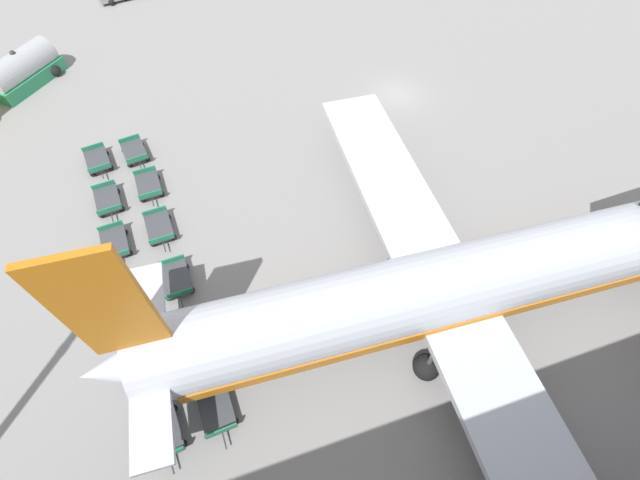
# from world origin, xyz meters

# --- Properties ---
(ground_plane) EXTENTS (500.00, 500.00, 0.00)m
(ground_plane) POSITION_xyz_m (0.00, 0.00, 0.00)
(ground_plane) COLOR gray
(airplane) EXTENTS (32.31, 36.13, 11.04)m
(airplane) POSITION_xyz_m (18.55, -5.28, 2.87)
(airplane) COLOR silver
(airplane) RESTS_ON ground_plane
(fuel_tanker_primary) EXTENTS (8.72, 8.19, 2.89)m
(fuel_tanker_primary) POSITION_xyz_m (-9.79, -29.09, 1.26)
(fuel_tanker_primary) COLOR yellow
(fuel_tanker_primary) RESTS_ON ground_plane
(baggage_dolly_row_near_col_a) EXTENTS (3.19, 1.87, 0.92)m
(baggage_dolly_row_near_col_a) POSITION_xyz_m (1.04, -22.97, 0.46)
(baggage_dolly_row_near_col_a) COLOR #424449
(baggage_dolly_row_near_col_a) RESTS_ON ground_plane
(baggage_dolly_row_near_col_b) EXTENTS (3.18, 1.80, 0.92)m
(baggage_dolly_row_near_col_b) POSITION_xyz_m (5.03, -22.43, 0.46)
(baggage_dolly_row_near_col_b) COLOR #424449
(baggage_dolly_row_near_col_b) RESTS_ON ground_plane
(baggage_dolly_row_near_col_c) EXTENTS (3.17, 1.76, 0.92)m
(baggage_dolly_row_near_col_c) POSITION_xyz_m (8.67, -22.15, 0.46)
(baggage_dolly_row_near_col_c) COLOR #424449
(baggage_dolly_row_near_col_c) RESTS_ON ground_plane
(baggage_dolly_row_near_col_d) EXTENTS (3.17, 1.75, 0.92)m
(baggage_dolly_row_near_col_d) POSITION_xyz_m (12.44, -21.44, 0.46)
(baggage_dolly_row_near_col_d) COLOR #424449
(baggage_dolly_row_near_col_d) RESTS_ON ground_plane
(baggage_dolly_row_near_col_e) EXTENTS (3.19, 1.86, 0.92)m
(baggage_dolly_row_near_col_e) POSITION_xyz_m (16.32, -21.00, 0.46)
(baggage_dolly_row_near_col_e) COLOR #424449
(baggage_dolly_row_near_col_e) RESTS_ON ground_plane
(baggage_dolly_row_near_col_f) EXTENTS (3.18, 1.81, 0.92)m
(baggage_dolly_row_near_col_f) POSITION_xyz_m (20.10, -20.51, 0.46)
(baggage_dolly_row_near_col_f) COLOR #424449
(baggage_dolly_row_near_col_f) RESTS_ON ground_plane
(baggage_dolly_row_mid_a_col_a) EXTENTS (3.19, 1.87, 0.92)m
(baggage_dolly_row_mid_a_col_a) POSITION_xyz_m (0.93, -20.51, 0.46)
(baggage_dolly_row_mid_a_col_a) COLOR #424449
(baggage_dolly_row_mid_a_col_a) RESTS_ON ground_plane
(baggage_dolly_row_mid_a_col_b) EXTENTS (3.16, 1.72, 0.92)m
(baggage_dolly_row_mid_a_col_b) POSITION_xyz_m (4.52, -19.84, 0.46)
(baggage_dolly_row_mid_a_col_b) COLOR #424449
(baggage_dolly_row_mid_a_col_b) RESTS_ON ground_plane
(baggage_dolly_row_mid_a_col_c) EXTENTS (3.16, 1.74, 0.92)m
(baggage_dolly_row_mid_a_col_c) POSITION_xyz_m (8.30, -19.53, 0.46)
(baggage_dolly_row_mid_a_col_c) COLOR #424449
(baggage_dolly_row_mid_a_col_c) RESTS_ON ground_plane
(baggage_dolly_row_mid_a_col_d) EXTENTS (3.15, 1.70, 0.92)m
(baggage_dolly_row_mid_a_col_d) POSITION_xyz_m (12.31, -18.99, 0.46)
(baggage_dolly_row_mid_a_col_d) COLOR #424449
(baggage_dolly_row_mid_a_col_d) RESTS_ON ground_plane
(baggage_dolly_row_mid_a_col_e) EXTENTS (3.16, 1.73, 0.92)m
(baggage_dolly_row_mid_a_col_e) POSITION_xyz_m (16.10, -18.57, 0.46)
(baggage_dolly_row_mid_a_col_e) COLOR #424449
(baggage_dolly_row_mid_a_col_e) RESTS_ON ground_plane
(baggage_dolly_row_mid_a_col_f) EXTENTS (3.15, 1.71, 0.92)m
(baggage_dolly_row_mid_a_col_f) POSITION_xyz_m (19.82, -18.09, 0.46)
(baggage_dolly_row_mid_a_col_f) COLOR #424449
(baggage_dolly_row_mid_a_col_f) RESTS_ON ground_plane
(stand_guidance_stripe) EXTENTS (1.34, 21.38, 0.01)m
(stand_guidance_stripe) POSITION_xyz_m (17.00, -12.74, 0.00)
(stand_guidance_stripe) COLOR white
(stand_guidance_stripe) RESTS_ON ground_plane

